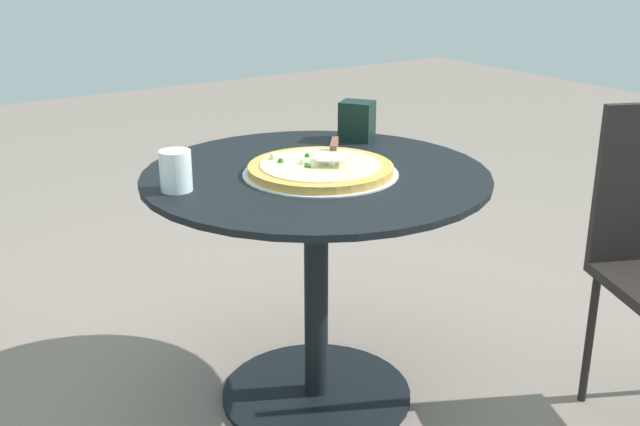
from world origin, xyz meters
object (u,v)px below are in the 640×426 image
(napkin_dispenser, at_px, (357,121))
(pizza_server, at_px, (333,150))
(patio_table, at_px, (316,244))
(pizza_on_tray, at_px, (320,169))
(drinking_cup, at_px, (176,171))

(napkin_dispenser, bearing_deg, pizza_server, -84.26)
(patio_table, height_order, napkin_dispenser, napkin_dispenser)
(patio_table, bearing_deg, pizza_server, -83.94)
(pizza_on_tray, distance_m, pizza_server, 0.08)
(napkin_dispenser, bearing_deg, patio_table, -89.77)
(pizza_on_tray, height_order, pizza_server, pizza_server)
(pizza_on_tray, xyz_separation_m, napkin_dispenser, (0.25, -0.30, 0.05))
(patio_table, xyz_separation_m, pizza_on_tray, (-0.02, 0.00, 0.22))
(pizza_on_tray, height_order, drinking_cup, drinking_cup)
(patio_table, bearing_deg, napkin_dispenser, -53.44)
(patio_table, xyz_separation_m, napkin_dispenser, (0.22, -0.30, 0.27))
(pizza_server, height_order, drinking_cup, drinking_cup)
(pizza_server, bearing_deg, napkin_dispenser, -47.93)
(drinking_cup, height_order, napkin_dispenser, napkin_dispenser)
(pizza_server, bearing_deg, drinking_cup, 83.11)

